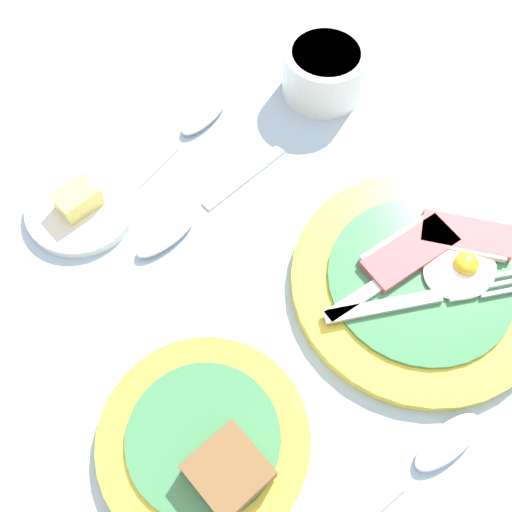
# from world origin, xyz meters

# --- Properties ---
(ground_plane) EXTENTS (3.00, 3.00, 0.00)m
(ground_plane) POSITION_xyz_m (0.00, 0.00, 0.00)
(ground_plane) COLOR #A3BCD1
(breakfast_plate) EXTENTS (0.24, 0.24, 0.03)m
(breakfast_plate) POSITION_xyz_m (0.06, -0.01, 0.01)
(breakfast_plate) COLOR yellow
(breakfast_plate) RESTS_ON ground_plane
(bread_plate) EXTENTS (0.17, 0.17, 0.04)m
(bread_plate) POSITION_xyz_m (-0.18, -0.04, 0.01)
(bread_plate) COLOR yellow
(bread_plate) RESTS_ON ground_plane
(sugar_cup) EXTENTS (0.09, 0.09, 0.06)m
(sugar_cup) POSITION_xyz_m (0.12, 0.24, 0.03)
(sugar_cup) COLOR white
(sugar_cup) RESTS_ON ground_plane
(butter_dish) EXTENTS (0.11, 0.11, 0.03)m
(butter_dish) POSITION_xyz_m (-0.18, 0.22, 0.01)
(butter_dish) COLOR silver
(butter_dish) RESTS_ON ground_plane
(teaspoon_by_saucer) EXTENTS (0.19, 0.09, 0.01)m
(teaspoon_by_saucer) POSITION_xyz_m (-0.04, 0.26, 0.01)
(teaspoon_by_saucer) COLOR silver
(teaspoon_by_saucer) RESTS_ON ground_plane
(teaspoon_near_cup) EXTENTS (0.19, 0.04, 0.01)m
(teaspoon_near_cup) POSITION_xyz_m (-0.04, -0.14, 0.01)
(teaspoon_near_cup) COLOR silver
(teaspoon_near_cup) RESTS_ON ground_plane
(teaspoon_stray) EXTENTS (0.19, 0.06, 0.01)m
(teaspoon_stray) POSITION_xyz_m (-0.09, 0.16, 0.01)
(teaspoon_stray) COLOR silver
(teaspoon_stray) RESTS_ON ground_plane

